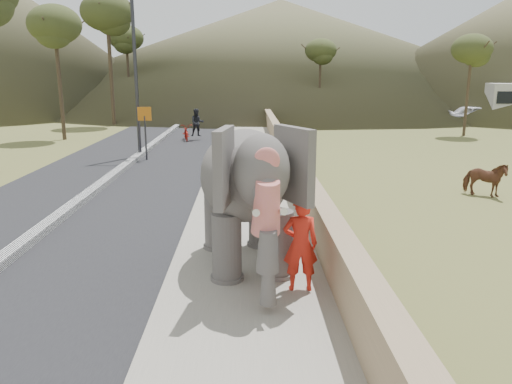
# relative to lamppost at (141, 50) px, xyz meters

# --- Properties ---
(road) EXTENTS (7.00, 120.00, 0.03)m
(road) POSITION_rel_lamppost_xyz_m (-0.31, -8.98, -4.86)
(road) COLOR black
(road) RESTS_ON ground
(median) EXTENTS (0.35, 120.00, 0.22)m
(median) POSITION_rel_lamppost_xyz_m (-0.31, -8.98, -4.76)
(median) COLOR black
(median) RESTS_ON ground
(walkway) EXTENTS (3.00, 120.00, 0.15)m
(walkway) POSITION_rel_lamppost_xyz_m (4.69, -8.98, -4.80)
(walkway) COLOR #9E9687
(walkway) RESTS_ON ground
(parapet) EXTENTS (0.30, 120.00, 1.10)m
(parapet) POSITION_rel_lamppost_xyz_m (6.34, -8.98, -4.32)
(parapet) COLOR tan
(parapet) RESTS_ON ground
(lamppost) EXTENTS (1.76, 0.36, 8.00)m
(lamppost) POSITION_rel_lamppost_xyz_m (0.00, 0.00, 0.00)
(lamppost) COLOR #2F2F34
(lamppost) RESTS_ON ground
(signboard) EXTENTS (0.60, 0.08, 2.40)m
(signboard) POSITION_rel_lamppost_xyz_m (0.19, -0.99, -3.23)
(signboard) COLOR #2D2D33
(signboard) RESTS_ON ground
(cow) EXTENTS (1.45, 1.24, 1.13)m
(cow) POSITION_rel_lamppost_xyz_m (12.33, -8.01, -4.31)
(cow) COLOR brown
(cow) RESTS_ON ground
(distant_car) EXTENTS (4.46, 2.41, 1.44)m
(distant_car) POSITION_rel_lamppost_xyz_m (22.49, 15.12, -4.15)
(distant_car) COLOR silver
(distant_car) RESTS_ON ground
(hill_far) EXTENTS (80.00, 80.00, 14.00)m
(hill_far) POSITION_rel_lamppost_xyz_m (9.69, 51.02, 2.13)
(hill_far) COLOR brown
(hill_far) RESTS_ON ground
(elephant_and_man) EXTENTS (2.52, 4.13, 2.81)m
(elephant_and_man) POSITION_rel_lamppost_xyz_m (4.71, -13.92, -3.33)
(elephant_and_man) COLOR #655F5B
(elephant_and_man) RESTS_ON ground
(motorcyclist) EXTENTS (1.59, 1.95, 1.86)m
(motorcyclist) POSITION_rel_lamppost_xyz_m (1.46, 5.82, -4.16)
(motorcyclist) COLOR maroon
(motorcyclist) RESTS_ON ground
(trees) EXTENTS (48.44, 42.61, 9.75)m
(trees) POSITION_rel_lamppost_xyz_m (3.86, 8.94, -0.82)
(trees) COLOR #473828
(trees) RESTS_ON ground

